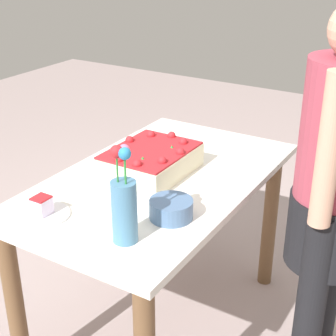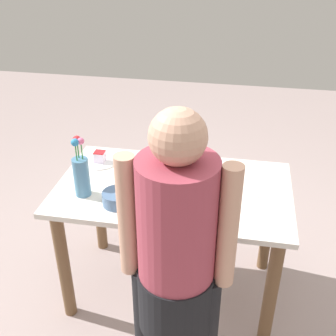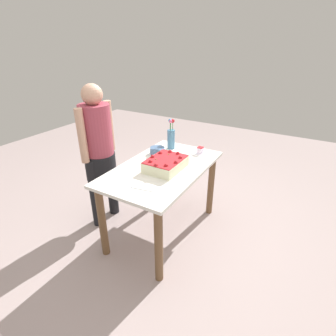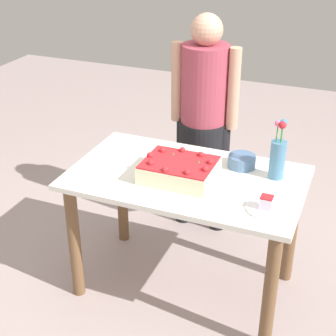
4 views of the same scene
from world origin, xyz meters
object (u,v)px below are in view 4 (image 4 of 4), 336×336
person_standing (204,113)px  sheet_cake (179,170)px  serving_plate_with_slice (266,206)px  cake_knife (108,167)px  fruit_bowl (242,161)px  flower_vase (278,156)px

person_standing → sheet_cake: bearing=8.3°
serving_plate_with_slice → cake_knife: serving_plate_with_slice is taller
serving_plate_with_slice → person_standing: 1.05m
sheet_cake → person_standing: person_standing is taller
fruit_bowl → person_standing: 0.60m
cake_knife → person_standing: (-0.31, -0.75, 0.09)m
sheet_cake → serving_plate_with_slice: size_ratio=1.97×
serving_plate_with_slice → person_standing: (0.60, -0.86, 0.08)m
flower_vase → person_standing: (0.58, -0.51, -0.03)m
sheet_cake → cake_knife: bearing=2.9°
sheet_cake → serving_plate_with_slice: (-0.50, 0.13, -0.03)m
flower_vase → fruit_bowl: size_ratio=2.16×
cake_knife → fruit_bowl: size_ratio=1.27×
flower_vase → fruit_bowl: 0.23m
flower_vase → person_standing: size_ratio=0.22×
serving_plate_with_slice → flower_vase: 0.36m
sheet_cake → cake_knife: size_ratio=1.93×
serving_plate_with_slice → person_standing: size_ratio=0.13×
cake_knife → flower_vase: 0.93m
serving_plate_with_slice → person_standing: bearing=-54.8°
cake_knife → fruit_bowl: (-0.69, -0.28, 0.03)m
sheet_cake → fruit_bowl: size_ratio=2.46×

